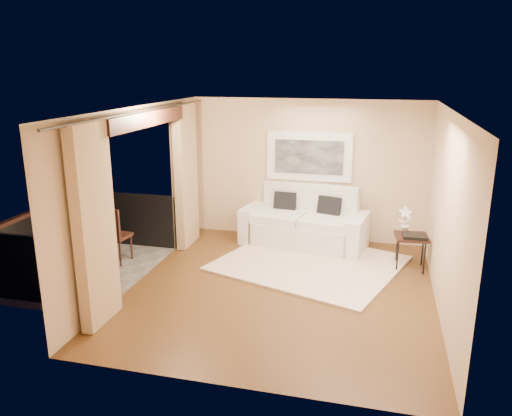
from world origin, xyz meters
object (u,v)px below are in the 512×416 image
(bistro_table, at_px, (85,227))
(balcony_chair_far, at_px, (112,231))
(sofa, at_px, (305,224))
(ice_bucket, at_px, (84,214))
(orchid, at_px, (405,220))
(side_table, at_px, (411,239))
(balcony_chair_near, at_px, (78,236))

(bistro_table, distance_m, balcony_chair_far, 0.44)
(sofa, xyz_separation_m, bistro_table, (-3.44, -1.92, 0.29))
(bistro_table, bearing_deg, balcony_chair_far, 19.29)
(sofa, distance_m, balcony_chair_far, 3.52)
(ice_bucket, bearing_deg, orchid, 12.52)
(side_table, distance_m, orchid, 0.34)
(balcony_chair_far, bearing_deg, balcony_chair_near, 35.88)
(side_table, relative_size, ice_bucket, 2.90)
(sofa, relative_size, balcony_chair_near, 2.55)
(side_table, bearing_deg, balcony_chair_far, -168.43)
(sofa, height_order, bistro_table, sofa)
(bistro_table, bearing_deg, sofa, 29.22)
(balcony_chair_near, bearing_deg, ice_bucket, 80.35)
(side_table, height_order, balcony_chair_far, balcony_chair_far)
(sofa, bearing_deg, side_table, -12.84)
(orchid, xyz_separation_m, bistro_table, (-5.21, -1.32, -0.11))
(side_table, xyz_separation_m, bistro_table, (-5.33, -1.15, 0.16))
(balcony_chair_far, bearing_deg, ice_bucket, 5.10)
(balcony_chair_far, bearing_deg, sofa, -145.11)
(sofa, relative_size, orchid, 5.58)
(balcony_chair_near, distance_m, ice_bucket, 0.42)
(bistro_table, relative_size, balcony_chair_far, 0.82)
(orchid, bearing_deg, balcony_chair_near, -164.53)
(side_table, distance_m, balcony_chair_far, 5.02)
(sofa, xyz_separation_m, orchid, (1.78, -0.61, 0.40))
(balcony_chair_far, distance_m, balcony_chair_near, 0.55)
(sofa, bearing_deg, balcony_chair_near, -140.02)
(orchid, bearing_deg, bistro_table, -165.82)
(balcony_chair_far, xyz_separation_m, ice_bucket, (-0.51, -0.01, 0.28))
(bistro_table, height_order, ice_bucket, ice_bucket)
(side_table, height_order, balcony_chair_near, balcony_chair_near)
(bistro_table, xyz_separation_m, balcony_chair_near, (-0.06, -0.14, -0.13))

